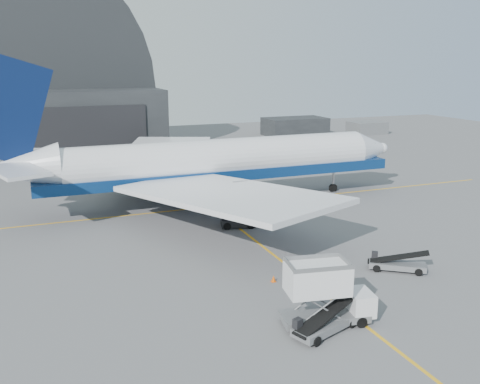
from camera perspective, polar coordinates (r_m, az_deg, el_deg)
name	(u,v)px	position (r m, az deg, el deg)	size (l,w,h in m)	color
ground	(287,265)	(45.84, 5.03, -7.79)	(200.00, 200.00, 0.00)	#565659
taxi_lines	(233,224)	(56.77, -0.70, -3.41)	(80.00, 42.12, 0.02)	gold
hangar	(10,103)	(103.20, -23.36, 8.69)	(50.00, 28.30, 28.00)	black
distant_bldg_a	(295,135)	(125.17, 5.86, 6.06)	(14.00, 8.00, 4.00)	black
distant_bldg_b	(367,134)	(130.55, 13.35, 6.09)	(8.00, 6.00, 2.80)	slate
airliner	(206,163)	(63.35, -3.64, 3.10)	(51.51, 49.95, 18.08)	white
catering_truck	(324,294)	(35.78, 8.99, -10.69)	(6.35, 3.23, 4.17)	slate
pushback_tug	(239,221)	(55.71, -0.10, -3.10)	(3.89, 2.82, 1.63)	black
belt_loader_a	(325,324)	(35.39, 9.02, -13.70)	(5.18, 3.16, 1.95)	slate
belt_loader_b	(397,264)	(46.24, 16.38, -7.38)	(4.56, 3.89, 1.84)	slate
traffic_cone	(274,279)	(42.46, 3.60, -9.21)	(0.37, 0.37, 0.53)	#DA5006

